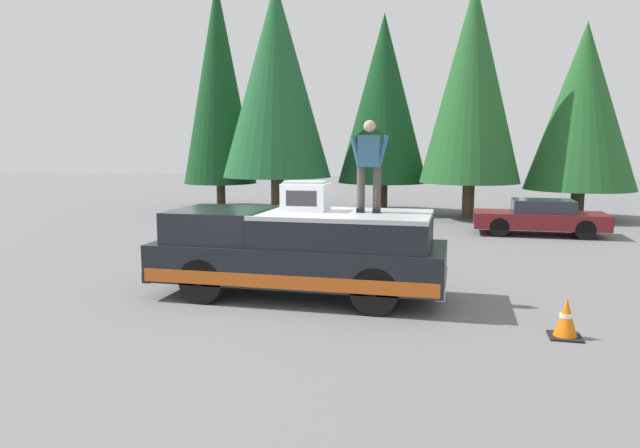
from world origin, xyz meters
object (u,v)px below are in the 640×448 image
Objects in this scene: compressor_unit at (306,196)px; traffic_cone at (566,319)px; parked_car_maroon at (540,217)px; pickup_truck at (299,252)px; person_on_truck_bed at (369,164)px.

compressor_unit is 1.35× the size of traffic_cone.
parked_car_maroon is at bearing -30.69° from compressor_unit.
parked_car_maroon reaches higher than traffic_cone.
parked_car_maroon is (9.28, -5.52, -0.29)m from pickup_truck.
compressor_unit is 1.36m from person_on_truck_bed.
pickup_truck is at bearing 146.76° from compressor_unit.
person_on_truck_bed is (0.16, -1.31, 1.68)m from pickup_truck.
compressor_unit reaches higher than parked_car_maroon.
person_on_truck_bed is (0.01, -1.21, 0.62)m from compressor_unit.
pickup_truck is 8.94× the size of traffic_cone.
person_on_truck_bed is 4.24m from traffic_cone.
compressor_unit reaches higher than traffic_cone.
compressor_unit is at bearing 71.29° from traffic_cone.
person_on_truck_bed is at bearing 155.23° from parked_car_maroon.
traffic_cone is (-1.51, -4.46, -1.64)m from compressor_unit.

